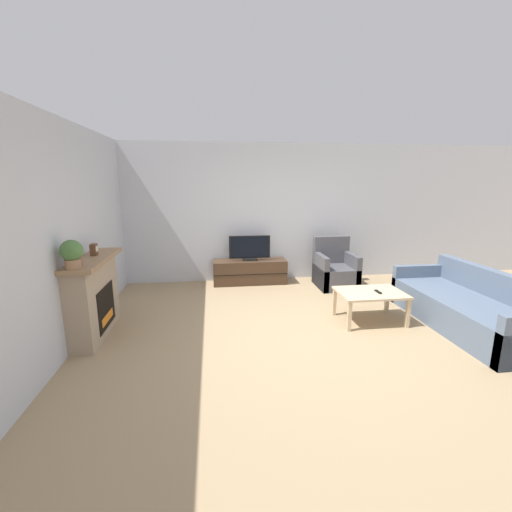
# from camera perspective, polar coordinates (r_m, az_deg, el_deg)

# --- Properties ---
(ground_plane) EXTENTS (24.00, 24.00, 0.00)m
(ground_plane) POSITION_cam_1_polar(r_m,az_deg,el_deg) (4.67, 8.38, -12.86)
(ground_plane) COLOR #9E8460
(wall_back) EXTENTS (12.00, 0.06, 2.70)m
(wall_back) POSITION_cam_1_polar(r_m,az_deg,el_deg) (6.89, 2.66, 7.17)
(wall_back) COLOR silver
(wall_back) RESTS_ON ground
(wall_left) EXTENTS (0.06, 12.00, 2.70)m
(wall_left) POSITION_cam_1_polar(r_m,az_deg,el_deg) (4.45, -30.02, 2.57)
(wall_left) COLOR silver
(wall_left) RESTS_ON ground
(fireplace) EXTENTS (0.40, 1.32, 1.04)m
(fireplace) POSITION_cam_1_polar(r_m,az_deg,el_deg) (4.91, -25.42, -6.02)
(fireplace) COLOR tan
(fireplace) RESTS_ON ground
(mantel_vase_left) EXTENTS (0.07, 0.07, 0.20)m
(mantel_vase_left) POSITION_cam_1_polar(r_m,az_deg,el_deg) (4.40, -27.50, -0.14)
(mantel_vase_left) COLOR #994C3D
(mantel_vase_left) RESTS_ON fireplace
(mantel_clock) EXTENTS (0.08, 0.11, 0.15)m
(mantel_clock) POSITION_cam_1_polar(r_m,az_deg,el_deg) (4.89, -25.40, 0.97)
(mantel_clock) COLOR brown
(mantel_clock) RESTS_ON fireplace
(potted_plant) EXTENTS (0.24, 0.24, 0.32)m
(potted_plant) POSITION_cam_1_polar(r_m,az_deg,el_deg) (4.23, -28.35, 0.43)
(potted_plant) COLOR #936B4C
(potted_plant) RESTS_ON fireplace
(tv_stand) EXTENTS (1.43, 0.45, 0.46)m
(tv_stand) POSITION_cam_1_polar(r_m,az_deg,el_deg) (6.74, -1.05, -2.61)
(tv_stand) COLOR #422D1E
(tv_stand) RESTS_ON ground
(tv) EXTENTS (0.80, 0.18, 0.48)m
(tv) POSITION_cam_1_polar(r_m,az_deg,el_deg) (6.63, -1.07, 1.18)
(tv) COLOR black
(tv) RESTS_ON tv_stand
(armchair) EXTENTS (0.70, 0.76, 0.93)m
(armchair) POSITION_cam_1_polar(r_m,az_deg,el_deg) (6.70, 13.01, -2.44)
(armchair) COLOR #4C4C51
(armchair) RESTS_ON ground
(coffee_table) EXTENTS (0.92, 0.65, 0.44)m
(coffee_table) POSITION_cam_1_polar(r_m,az_deg,el_deg) (5.16, 18.52, -6.25)
(coffee_table) COLOR #CCB289
(coffee_table) RESTS_ON ground
(remote) EXTENTS (0.04, 0.15, 0.02)m
(remote) POSITION_cam_1_polar(r_m,az_deg,el_deg) (5.14, 19.68, -5.63)
(remote) COLOR black
(remote) RESTS_ON coffee_table
(couch) EXTENTS (0.95, 2.24, 0.78)m
(couch) POSITION_cam_1_polar(r_m,az_deg,el_deg) (5.58, 31.92, -7.46)
(couch) COLOR slate
(couch) RESTS_ON ground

